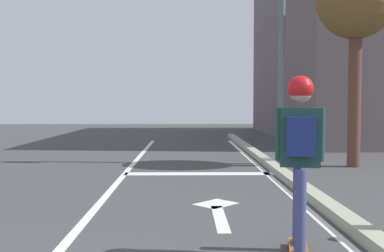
# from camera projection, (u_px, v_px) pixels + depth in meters

# --- Properties ---
(lane_line_center) EXTENTS (0.12, 20.00, 0.01)m
(lane_line_center) POSITION_uv_depth(u_px,v_px,m) (112.00, 189.00, 7.99)
(lane_line_center) COLOR white
(lane_line_center) RESTS_ON ground
(lane_line_curbside) EXTENTS (0.12, 20.00, 0.01)m
(lane_line_curbside) POSITION_uv_depth(u_px,v_px,m) (283.00, 188.00, 8.03)
(lane_line_curbside) COLOR white
(lane_line_curbside) RESTS_ON ground
(stop_bar) EXTENTS (3.11, 0.40, 0.01)m
(stop_bar) POSITION_uv_depth(u_px,v_px,m) (199.00, 174.00, 9.67)
(stop_bar) COLOR white
(stop_bar) RESTS_ON ground
(lane_arrow_stem) EXTENTS (0.16, 1.40, 0.01)m
(lane_arrow_stem) POSITION_uv_depth(u_px,v_px,m) (220.00, 218.00, 5.96)
(lane_arrow_stem) COLOR white
(lane_arrow_stem) RESTS_ON ground
(lane_arrow_head) EXTENTS (0.71, 0.71, 0.01)m
(lane_arrow_head) POSITION_uv_depth(u_px,v_px,m) (216.00, 204.00, 6.81)
(lane_arrow_head) COLOR white
(lane_arrow_head) RESTS_ON ground
(curb_strip) EXTENTS (0.24, 24.00, 0.14)m
(curb_strip) POSITION_uv_depth(u_px,v_px,m) (298.00, 184.00, 8.03)
(curb_strip) COLOR #A1A48B
(curb_strip) RESTS_ON ground
(skateboard) EXTENTS (0.33, 0.79, 0.08)m
(skateboard) POSITION_uv_depth(u_px,v_px,m) (299.00, 250.00, 4.47)
(skateboard) COLOR #945629
(skateboard) RESTS_ON ground
(skater) EXTENTS (0.45, 0.62, 1.66)m
(skater) POSITION_uv_depth(u_px,v_px,m) (300.00, 140.00, 4.40)
(skater) COLOR #3E4377
(skater) RESTS_ON skateboard
(roadside_tree) EXTENTS (1.80, 1.80, 4.74)m
(roadside_tree) POSITION_uv_depth(u_px,v_px,m) (356.00, 3.00, 10.55)
(roadside_tree) COLOR brown
(roadside_tree) RESTS_ON ground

